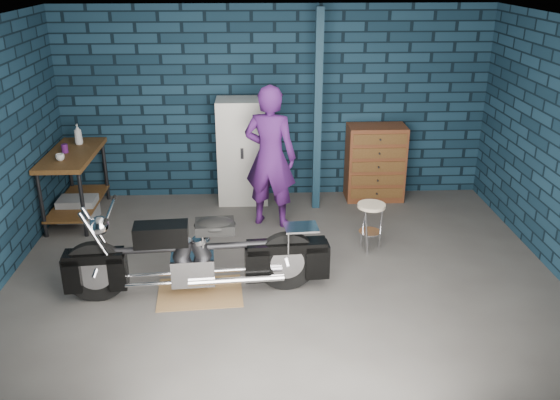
{
  "coord_description": "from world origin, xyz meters",
  "views": [
    {
      "loc": [
        -0.29,
        -5.71,
        3.26
      ],
      "look_at": [
        -0.02,
        0.3,
        0.79
      ],
      "focal_mm": 38.0,
      "sensor_mm": 36.0,
      "label": 1
    }
  ],
  "objects_px": {
    "motorcycle": "(198,250)",
    "tool_chest": "(375,163)",
    "locker": "(242,152)",
    "person": "(270,157)",
    "shop_stool": "(370,227)",
    "storage_bin": "(78,209)",
    "workbench": "(76,185)"
  },
  "relations": [
    {
      "from": "person",
      "to": "tool_chest",
      "type": "relative_size",
      "value": 1.7
    },
    {
      "from": "locker",
      "to": "shop_stool",
      "type": "xyz_separation_m",
      "value": [
        1.52,
        -1.64,
        -0.44
      ]
    },
    {
      "from": "locker",
      "to": "shop_stool",
      "type": "distance_m",
      "value": 2.28
    },
    {
      "from": "motorcycle",
      "to": "tool_chest",
      "type": "bearing_deg",
      "value": 43.53
    },
    {
      "from": "storage_bin",
      "to": "tool_chest",
      "type": "height_order",
      "value": "tool_chest"
    },
    {
      "from": "person",
      "to": "locker",
      "type": "xyz_separation_m",
      "value": [
        -0.37,
        0.8,
        -0.18
      ]
    },
    {
      "from": "shop_stool",
      "to": "locker",
      "type": "bearing_deg",
      "value": 132.96
    },
    {
      "from": "locker",
      "to": "tool_chest",
      "type": "height_order",
      "value": "locker"
    },
    {
      "from": "workbench",
      "to": "locker",
      "type": "distance_m",
      "value": 2.28
    },
    {
      "from": "workbench",
      "to": "locker",
      "type": "xyz_separation_m",
      "value": [
        2.21,
        0.48,
        0.28
      ]
    },
    {
      "from": "tool_chest",
      "to": "shop_stool",
      "type": "xyz_separation_m",
      "value": [
        -0.37,
        -1.64,
        -0.24
      ]
    },
    {
      "from": "workbench",
      "to": "person",
      "type": "height_order",
      "value": "person"
    },
    {
      "from": "storage_bin",
      "to": "locker",
      "type": "distance_m",
      "value": 2.34
    },
    {
      "from": "person",
      "to": "locker",
      "type": "distance_m",
      "value": 0.9
    },
    {
      "from": "workbench",
      "to": "motorcycle",
      "type": "relative_size",
      "value": 0.61
    },
    {
      "from": "motorcycle",
      "to": "storage_bin",
      "type": "height_order",
      "value": "motorcycle"
    },
    {
      "from": "storage_bin",
      "to": "tool_chest",
      "type": "relative_size",
      "value": 0.45
    },
    {
      "from": "motorcycle",
      "to": "person",
      "type": "relative_size",
      "value": 1.25
    },
    {
      "from": "tool_chest",
      "to": "locker",
      "type": "bearing_deg",
      "value": 180.0
    },
    {
      "from": "motorcycle",
      "to": "shop_stool",
      "type": "relative_size",
      "value": 3.86
    },
    {
      "from": "storage_bin",
      "to": "shop_stool",
      "type": "bearing_deg",
      "value": -16.03
    },
    {
      "from": "person",
      "to": "storage_bin",
      "type": "height_order",
      "value": "person"
    },
    {
      "from": "tool_chest",
      "to": "workbench",
      "type": "bearing_deg",
      "value": -173.33
    },
    {
      "from": "motorcycle",
      "to": "shop_stool",
      "type": "height_order",
      "value": "motorcycle"
    },
    {
      "from": "shop_stool",
      "to": "storage_bin",
      "type": "bearing_deg",
      "value": 163.97
    },
    {
      "from": "person",
      "to": "storage_bin",
      "type": "relative_size",
      "value": 3.76
    },
    {
      "from": "tool_chest",
      "to": "motorcycle",
      "type": "bearing_deg",
      "value": -132.31
    },
    {
      "from": "motorcycle",
      "to": "locker",
      "type": "bearing_deg",
      "value": 76.38
    },
    {
      "from": "locker",
      "to": "storage_bin",
      "type": "bearing_deg",
      "value": -165.47
    },
    {
      "from": "person",
      "to": "shop_stool",
      "type": "height_order",
      "value": "person"
    },
    {
      "from": "workbench",
      "to": "storage_bin",
      "type": "distance_m",
      "value": 0.32
    },
    {
      "from": "storage_bin",
      "to": "shop_stool",
      "type": "distance_m",
      "value": 3.87
    }
  ]
}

